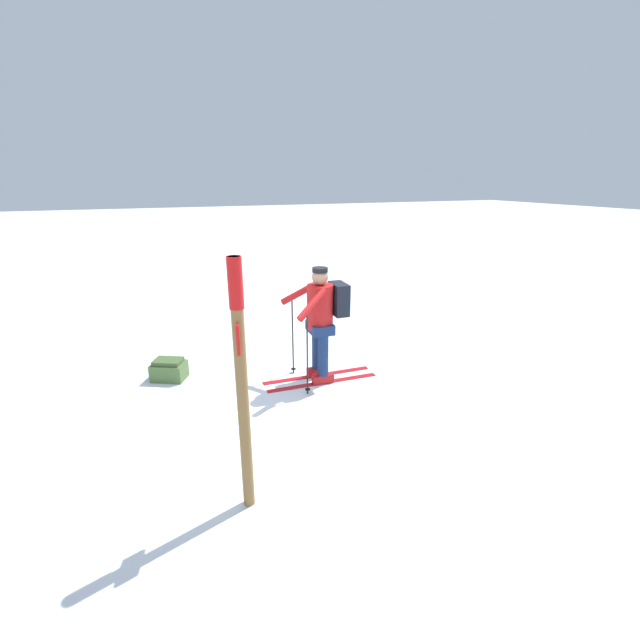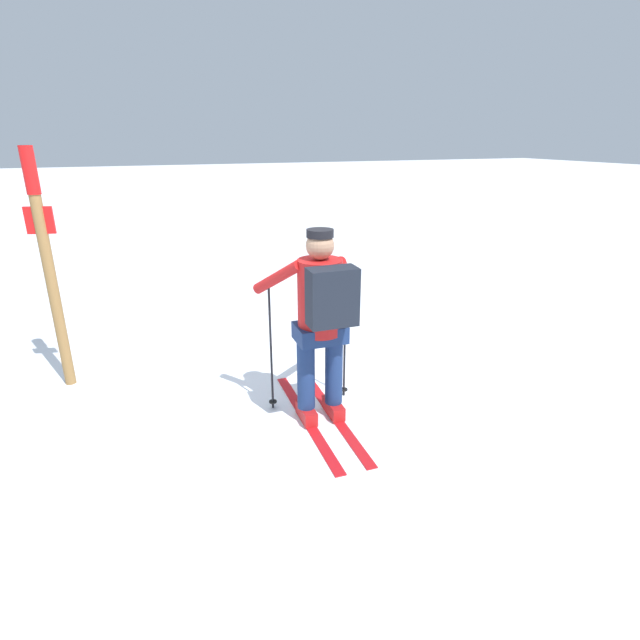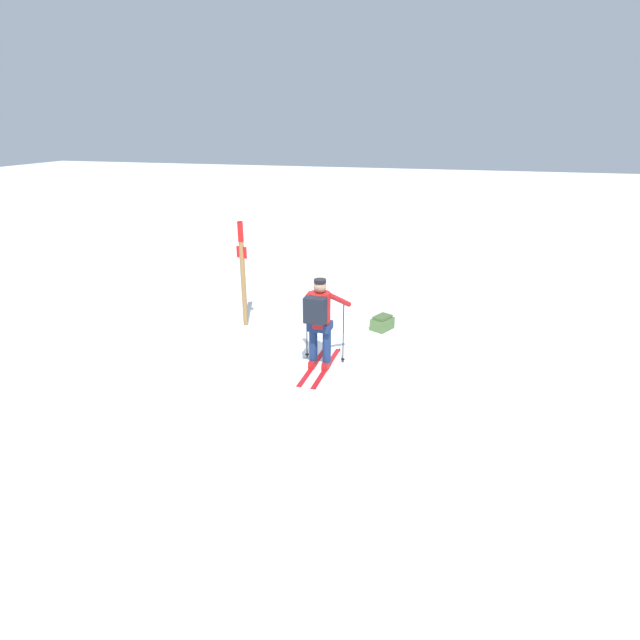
{
  "view_description": "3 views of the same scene",
  "coord_description": "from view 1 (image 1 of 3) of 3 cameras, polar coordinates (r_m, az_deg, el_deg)",
  "views": [
    {
      "loc": [
        1.35,
        4.59,
        2.79
      ],
      "look_at": [
        -0.71,
        -0.62,
        0.91
      ],
      "focal_mm": 24.0,
      "sensor_mm": 36.0,
      "label": 1
    },
    {
      "loc": [
        -4.24,
        0.76,
        2.31
      ],
      "look_at": [
        -0.71,
        -0.62,
        0.91
      ],
      "focal_mm": 28.0,
      "sensor_mm": 36.0,
      "label": 2
    },
    {
      "loc": [
        -8.45,
        -2.7,
        4.11
      ],
      "look_at": [
        -0.71,
        -0.62,
        0.91
      ],
      "focal_mm": 28.0,
      "sensor_mm": 36.0,
      "label": 3
    }
  ],
  "objects": [
    {
      "name": "skier",
      "position": [
        5.9,
        0.31,
        0.55
      ],
      "size": [
        1.63,
        0.93,
        1.64
      ],
      "color": "red",
      "rests_on": "ground_plane"
    },
    {
      "name": "ground_plane",
      "position": [
        5.54,
        -4.6,
        -11.75
      ],
      "size": [
        80.0,
        80.0,
        0.0
      ],
      "primitive_type": "plane",
      "color": "white"
    },
    {
      "name": "trail_marker",
      "position": [
        3.51,
        -10.49,
        -6.67
      ],
      "size": [
        0.11,
        0.24,
        2.23
      ],
      "color": "olive",
      "rests_on": "ground_plane"
    },
    {
      "name": "dropped_backpack",
      "position": [
        6.58,
        -19.49,
        -6.27
      ],
      "size": [
        0.56,
        0.5,
        0.31
      ],
      "color": "#4C6B38",
      "rests_on": "ground_plane"
    }
  ]
}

